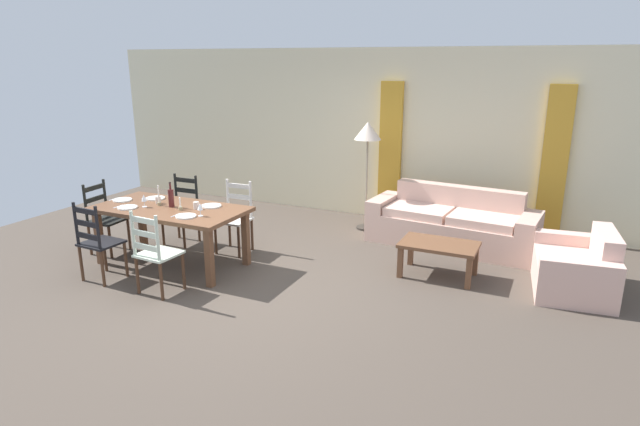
{
  "coord_description": "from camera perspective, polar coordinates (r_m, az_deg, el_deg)",
  "views": [
    {
      "loc": [
        3.08,
        -4.87,
        2.51
      ],
      "look_at": [
        0.5,
        0.65,
        0.75
      ],
      "focal_mm": 29.82,
      "sensor_mm": 36.0,
      "label": 1
    }
  ],
  "objects": [
    {
      "name": "dining_chair_head_west",
      "position": [
        7.67,
        -22.14,
        -0.47
      ],
      "size": [
        0.43,
        0.45,
        0.96
      ],
      "color": "black",
      "rests_on": "ground_plane"
    },
    {
      "name": "coffee_cup_primary",
      "position": [
        6.68,
        -13.15,
        0.8
      ],
      "size": [
        0.07,
        0.07,
        0.09
      ],
      "primitive_type": "cylinder",
      "color": "beige",
      "rests_on": "dining_table"
    },
    {
      "name": "fork_head_west",
      "position": [
        7.48,
        -21.25,
        1.4
      ],
      "size": [
        0.02,
        0.17,
        0.01
      ],
      "primitive_type": "cube",
      "rotation": [
        0.0,
        0.0,
        0.01
      ],
      "color": "silver",
      "rests_on": "dining_table"
    },
    {
      "name": "curtain_panel_left",
      "position": [
        8.54,
        7.54,
        6.47
      ],
      "size": [
        0.35,
        0.08,
        2.2
      ],
      "primitive_type": "cube",
      "color": "gold",
      "rests_on": "ground_plane"
    },
    {
      "name": "fork_far_right",
      "position": [
        6.85,
        -12.56,
        0.84
      ],
      "size": [
        0.02,
        0.17,
        0.01
      ],
      "primitive_type": "cube",
      "rotation": [
        0.0,
        0.0,
        0.01
      ],
      "color": "silver",
      "rests_on": "dining_table"
    },
    {
      "name": "couch",
      "position": [
        7.65,
        14.02,
        -1.23
      ],
      "size": [
        2.34,
        1.0,
        0.8
      ],
      "color": "#CFA694",
      "rests_on": "ground_plane"
    },
    {
      "name": "dining_table",
      "position": [
        6.87,
        -15.77,
        -0.11
      ],
      "size": [
        1.9,
        0.96,
        0.75
      ],
      "color": "brown",
      "rests_on": "ground_plane"
    },
    {
      "name": "wine_glass_near_right",
      "position": [
        6.35,
        -12.76,
        0.64
      ],
      "size": [
        0.06,
        0.06,
        0.16
      ],
      "color": "white",
      "rests_on": "dining_table"
    },
    {
      "name": "ground_plane",
      "position": [
        6.29,
        -6.67,
        -7.62
      ],
      "size": [
        9.6,
        9.6,
        0.02
      ],
      "primitive_type": "cube",
      "color": "#4A3F36"
    },
    {
      "name": "curtain_panel_right",
      "position": [
        8.16,
        23.85,
        4.78
      ],
      "size": [
        0.35,
        0.08,
        2.2
      ],
      "primitive_type": "cube",
      "color": "gold",
      "rests_on": "ground_plane"
    },
    {
      "name": "dinner_plate_head_west",
      "position": [
        7.37,
        -20.45,
        1.33
      ],
      "size": [
        0.24,
        0.24,
        0.02
      ],
      "primitive_type": "cylinder",
      "color": "white",
      "rests_on": "dining_table"
    },
    {
      "name": "fork_far_left",
      "position": [
        7.42,
        -18.1,
        1.6
      ],
      "size": [
        0.03,
        0.17,
        0.01
      ],
      "primitive_type": "cube",
      "rotation": [
        0.0,
        0.0,
        -0.06
      ],
      "color": "silver",
      "rests_on": "dining_table"
    },
    {
      "name": "dining_chair_near_right",
      "position": [
        6.1,
        -17.28,
        -4.11
      ],
      "size": [
        0.45,
        0.43,
        0.96
      ],
      "color": "silver",
      "rests_on": "ground_plane"
    },
    {
      "name": "candle_tall",
      "position": [
        6.96,
        -16.89,
        1.37
      ],
      "size": [
        0.05,
        0.05,
        0.26
      ],
      "color": "#998C66",
      "rests_on": "dining_table"
    },
    {
      "name": "standing_lamp",
      "position": [
        7.94,
        5.14,
        8.08
      ],
      "size": [
        0.4,
        0.4,
        1.64
      ],
      "color": "#332D28",
      "rests_on": "ground_plane"
    },
    {
      "name": "dining_chair_near_left",
      "position": [
        6.69,
        -22.77,
        -2.88
      ],
      "size": [
        0.44,
        0.42,
        0.96
      ],
      "color": "black",
      "rests_on": "ground_plane"
    },
    {
      "name": "coffee_cup_secondary",
      "position": [
        7.06,
        -16.98,
        1.34
      ],
      "size": [
        0.07,
        0.07,
        0.09
      ],
      "primitive_type": "cylinder",
      "color": "beige",
      "rests_on": "dining_table"
    },
    {
      "name": "dining_chair_far_left",
      "position": [
        7.73,
        -14.58,
        0.34
      ],
      "size": [
        0.43,
        0.41,
        0.96
      ],
      "color": "black",
      "rests_on": "ground_plane"
    },
    {
      "name": "dinner_plate_near_right",
      "position": [
        6.38,
        -14.2,
        -0.33
      ],
      "size": [
        0.24,
        0.24,
        0.02
      ],
      "primitive_type": "cylinder",
      "color": "white",
      "rests_on": "dining_table"
    },
    {
      "name": "wall_far",
      "position": [
        8.81,
        4.43,
        8.5
      ],
      "size": [
        9.6,
        0.16,
        2.7
      ],
      "primitive_type": "cube",
      "color": "beige",
      "rests_on": "ground_plane"
    },
    {
      "name": "candle_short",
      "position": [
        6.68,
        -14.76,
        0.65
      ],
      "size": [
        0.05,
        0.05,
        0.16
      ],
      "color": "#998C66",
      "rests_on": "dining_table"
    },
    {
      "name": "wine_bottle",
      "position": [
        6.84,
        -15.69,
        1.6
      ],
      "size": [
        0.07,
        0.07,
        0.32
      ],
      "color": "#471919",
      "rests_on": "dining_table"
    },
    {
      "name": "fork_near_left",
      "position": [
        7.08,
        -20.83,
        0.65
      ],
      "size": [
        0.02,
        0.17,
        0.01
      ],
      "primitive_type": "cube",
      "rotation": [
        0.0,
        0.0,
        0.01
      ],
      "color": "silver",
      "rests_on": "dining_table"
    },
    {
      "name": "fork_near_right",
      "position": [
        6.47,
        -15.23,
        -0.22
      ],
      "size": [
        0.02,
        0.17,
        0.01
      ],
      "primitive_type": "cube",
      "rotation": [
        0.0,
        0.0,
        -0.01
      ],
      "color": "silver",
      "rests_on": "dining_table"
    },
    {
      "name": "dinner_plate_far_left",
      "position": [
        7.32,
        -17.24,
        1.52
      ],
      "size": [
        0.24,
        0.24,
        0.02
      ],
      "primitive_type": "cylinder",
      "color": "white",
      "rests_on": "dining_table"
    },
    {
      "name": "armchair_upholstered",
      "position": [
        6.65,
        26.06,
        -5.49
      ],
      "size": [
        0.93,
        1.24,
        0.72
      ],
      "color": "beige",
      "rests_on": "ground_plane"
    },
    {
      "name": "wine_glass_near_left",
      "position": [
        6.93,
        -18.39,
        1.5
      ],
      "size": [
        0.06,
        0.06,
        0.16
      ],
      "color": "white",
      "rests_on": "dining_table"
    },
    {
      "name": "coffee_table",
      "position": [
        6.49,
        12.64,
        -3.71
      ],
      "size": [
        0.9,
        0.56,
        0.42
      ],
      "color": "brown",
      "rests_on": "ground_plane"
    },
    {
      "name": "dinner_plate_far_right",
      "position": [
        6.76,
        -11.55,
        0.75
      ],
      "size": [
        0.24,
        0.24,
        0.02
      ],
      "primitive_type": "cylinder",
      "color": "white",
      "rests_on": "dining_table"
    },
    {
      "name": "dining_chair_far_right",
      "position": [
        7.23,
        -9.08,
        -0.42
      ],
      "size": [
        0.43,
        0.41,
        0.96
      ],
      "color": "beige",
      "rests_on": "ground_plane"
    },
    {
      "name": "dinner_plate_near_left",
      "position": [
        6.97,
        -19.97,
        0.56
      ],
      "size": [
        0.24,
        0.24,
        0.02
      ],
      "primitive_type": "cylinder",
      "color": "white",
      "rests_on": "dining_table"
    }
  ]
}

